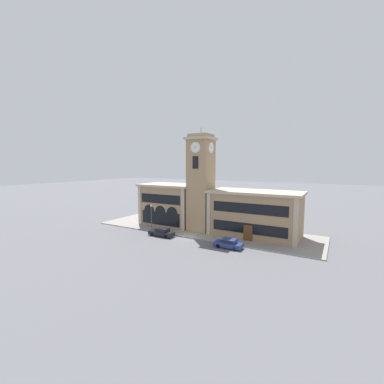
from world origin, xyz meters
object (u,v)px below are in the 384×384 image
at_px(street_lamp, 151,213).
at_px(parked_car_near, 162,232).
at_px(parked_car_mid, 229,243).
at_px(fire_hydrant, 226,240).

bearing_deg(street_lamp, parked_car_near, -24.92).
bearing_deg(parked_car_mid, fire_hydrant, -55.97).
bearing_deg(fire_hydrant, street_lamp, 179.76).
xyz_separation_m(parked_car_near, parked_car_mid, (12.56, -0.00, -0.04)).
distance_m(street_lamp, fire_hydrant, 15.34).
height_order(parked_car_mid, fire_hydrant, parked_car_mid).
height_order(parked_car_near, street_lamp, street_lamp).
bearing_deg(parked_car_near, parked_car_mid, 179.06).
height_order(street_lamp, fire_hydrant, street_lamp).
height_order(parked_car_near, parked_car_mid, parked_car_near).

